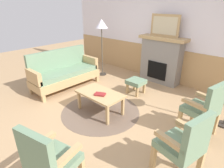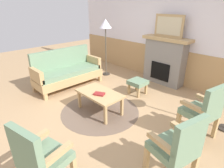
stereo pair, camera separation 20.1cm
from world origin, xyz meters
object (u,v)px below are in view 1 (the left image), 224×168
object	(u,v)px
framed_picture	(165,26)
coffee_table	(100,95)
book_on_table	(100,94)
armchair_front_left	(49,160)
armchair_near_fireplace	(205,107)
couch	(64,73)
fireplace	(161,60)
floor_lamp_by_couch	(102,27)
armchair_by_window_left	(185,144)
footstool	(136,83)

from	to	relation	value
framed_picture	coffee_table	size ratio (longest dim) A/B	0.83
book_on_table	armchair_front_left	distance (m)	1.81
armchair_near_fireplace	book_on_table	bearing A→B (deg)	-156.50
couch	coffee_table	world-z (taller)	couch
fireplace	floor_lamp_by_couch	world-z (taller)	floor_lamp_by_couch
armchair_front_left	framed_picture	bearing A→B (deg)	102.61
fireplace	armchair_by_window_left	bearing A→B (deg)	-55.34
footstool	floor_lamp_by_couch	size ratio (longest dim) A/B	0.24
armchair_near_fireplace	floor_lamp_by_couch	size ratio (longest dim) A/B	0.58
framed_picture	armchair_near_fireplace	distance (m)	2.59
framed_picture	book_on_table	xyz separation A→B (m)	(0.02, -2.37, -1.10)
couch	armchair_near_fireplace	bearing A→B (deg)	7.33
coffee_table	armchair_near_fireplace	bearing A→B (deg)	20.84
fireplace	armchair_near_fireplace	bearing A→B (deg)	-43.06
couch	armchair_by_window_left	size ratio (longest dim) A/B	1.84
fireplace	armchair_by_window_left	size ratio (longest dim) A/B	1.33
fireplace	book_on_table	bearing A→B (deg)	-89.48
armchair_near_fireplace	fireplace	bearing A→B (deg)	136.94
coffee_table	footstool	bearing A→B (deg)	89.52
couch	footstool	bearing A→B (deg)	30.82
armchair_near_fireplace	armchair_by_window_left	size ratio (longest dim) A/B	1.00
framed_picture	armchair_by_window_left	size ratio (longest dim) A/B	0.82
couch	footstool	distance (m)	1.91
footstool	armchair_front_left	distance (m)	3.02
coffee_table	armchair_front_left	distance (m)	1.90
framed_picture	armchair_by_window_left	bearing A→B (deg)	-55.35
book_on_table	armchair_near_fireplace	size ratio (longest dim) A/B	0.21
framed_picture	floor_lamp_by_couch	size ratio (longest dim) A/B	0.48
couch	armchair_by_window_left	distance (m)	3.59
armchair_near_fireplace	floor_lamp_by_couch	world-z (taller)	floor_lamp_by_couch
armchair_by_window_left	armchair_front_left	bearing A→B (deg)	-127.62
fireplace	footstool	xyz separation A→B (m)	(-0.04, -1.08, -0.37)
fireplace	couch	xyz separation A→B (m)	(-1.67, -2.06, -0.26)
footstool	armchair_front_left	size ratio (longest dim) A/B	0.41
footstool	coffee_table	bearing A→B (deg)	-90.48
armchair_near_fireplace	floor_lamp_by_couch	xyz separation A→B (m)	(-3.33, 0.89, 0.91)
book_on_table	floor_lamp_by_couch	xyz separation A→B (m)	(-1.62, 1.63, 1.00)
fireplace	book_on_table	xyz separation A→B (m)	(0.02, -2.37, -0.20)
book_on_table	footstool	size ratio (longest dim) A/B	0.52
floor_lamp_by_couch	fireplace	bearing A→B (deg)	24.68
framed_picture	couch	xyz separation A→B (m)	(-1.67, -2.06, -1.16)
couch	coffee_table	size ratio (longest dim) A/B	1.88
couch	armchair_front_left	bearing A→B (deg)	-36.51
coffee_table	armchair_by_window_left	xyz separation A→B (m)	(1.91, -0.39, 0.15)
armchair_by_window_left	floor_lamp_by_couch	bearing A→B (deg)	150.47
fireplace	floor_lamp_by_couch	xyz separation A→B (m)	(-1.59, -0.73, 0.80)
fireplace	floor_lamp_by_couch	bearing A→B (deg)	-155.32
armchair_by_window_left	floor_lamp_by_couch	size ratio (longest dim) A/B	0.58
couch	floor_lamp_by_couch	world-z (taller)	floor_lamp_by_couch
framed_picture	armchair_front_left	distance (m)	4.18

